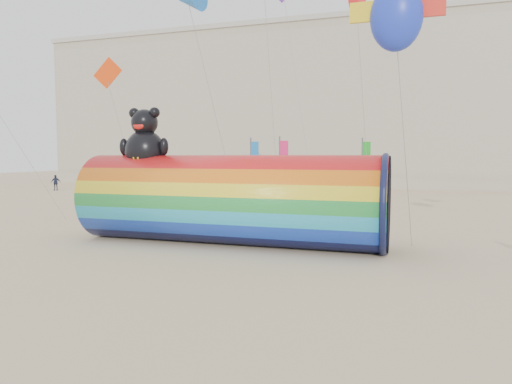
% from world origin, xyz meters
% --- Properties ---
extents(ground, '(160.00, 160.00, 0.00)m').
position_xyz_m(ground, '(0.00, 0.00, 0.00)').
color(ground, '#CCB58C').
rests_on(ground, ground).
extents(hotel_building, '(60.40, 15.40, 20.60)m').
position_xyz_m(hotel_building, '(-12.00, 45.95, 10.31)').
color(hotel_building, '#B7AD99').
rests_on(hotel_building, ground).
extents(windsock_assembly, '(13.49, 4.11, 6.22)m').
position_xyz_m(windsock_assembly, '(-1.00, 2.40, 2.06)').
color(windsock_assembly, red).
rests_on(windsock_assembly, ground).
extents(festival_banners, '(8.29, 4.14, 5.20)m').
position_xyz_m(festival_banners, '(-0.62, 15.43, 2.64)').
color(festival_banners, '#59595E').
rests_on(festival_banners, ground).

